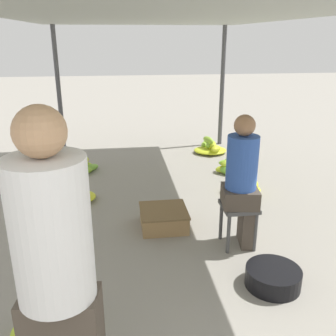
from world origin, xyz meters
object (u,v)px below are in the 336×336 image
banana_pile_right_0 (210,147)px  banana_pile_right_2 (231,167)px  vendor_foreground (57,278)px  vendor_seated (243,180)px  banana_pile_right_1 (241,187)px  banana_pile_left_2 (81,166)px  basin_black (273,277)px  crate_near (164,218)px  banana_pile_left_1 (73,197)px  stool (239,213)px  banana_pile_left_0 (51,329)px

banana_pile_right_0 → banana_pile_right_2: size_ratio=1.49×
banana_pile_right_0 → vendor_foreground: bearing=-112.3°
vendor_seated → banana_pile_right_1: size_ratio=2.46×
banana_pile_left_2 → banana_pile_right_2: size_ratio=1.22×
basin_black → banana_pile_right_0: 3.88m
banana_pile_right_0 → banana_pile_right_2: (0.07, -1.08, -0.00)m
crate_near → vendor_seated: bearing=-33.9°
banana_pile_left_1 → banana_pile_right_2: (2.34, 0.80, 0.03)m
vendor_seated → basin_black: bearing=-83.5°
banana_pile_left_1 → banana_pile_right_2: size_ratio=1.12×
stool → basin_black: 0.75m
banana_pile_right_2 → crate_near: bearing=-128.1°
banana_pile_left_0 → vendor_seated: bearing=31.2°
vendor_seated → crate_near: vendor_seated is taller
stool → banana_pile_right_0: stool is taller
banana_pile_right_0 → basin_black: bearing=-95.9°
banana_pile_right_2 → banana_pile_right_0: bearing=93.9°
banana_pile_left_1 → crate_near: bearing=-37.1°
banana_pile_right_0 → banana_pile_right_1: size_ratio=1.34×
vendor_foreground → stool: size_ratio=3.92×
banana_pile_right_0 → stool: bearing=-98.9°
banana_pile_left_2 → crate_near: banana_pile_left_2 is taller
banana_pile_left_1 → banana_pile_left_2: banana_pile_left_2 is taller
banana_pile_right_2 → vendor_foreground: bearing=-118.7°
vendor_seated → banana_pile_right_0: size_ratio=1.84×
basin_black → banana_pile_right_1: bearing=79.5°
banana_pile_right_1 → banana_pile_right_2: banana_pile_right_2 is taller
banana_pile_left_0 → banana_pile_right_2: banana_pile_right_2 is taller
vendor_foreground → banana_pile_left_1: 3.07m
stool → banana_pile_right_1: size_ratio=0.82×
banana_pile_right_2 → crate_near: (-1.26, -1.61, 0.01)m
banana_pile_left_0 → banana_pile_right_1: bearing=47.2°
banana_pile_left_0 → banana_pile_right_2: bearing=54.2°
banana_pile_right_0 → banana_pile_right_2: 1.08m
banana_pile_right_2 → banana_pile_right_1: bearing=-97.3°
banana_pile_left_2 → banana_pile_right_2: (2.34, -0.36, 0.01)m
vendor_foreground → banana_pile_left_0: size_ratio=2.96×
vendor_foreground → banana_pile_right_1: vendor_foreground is taller
banana_pile_left_2 → banana_pile_left_1: bearing=-90.0°
stool → banana_pile_right_2: 2.18m
vendor_seated → banana_pile_right_0: bearing=81.4°
vendor_foreground → vendor_seated: bearing=47.8°
stool → banana_pile_right_2: size_ratio=0.91×
vendor_seated → banana_pile_right_2: bearing=75.3°
vendor_foreground → banana_pile_right_0: (1.97, 4.82, -0.81)m
banana_pile_right_1 → stool: bearing=-109.9°
banana_pile_left_1 → banana_pile_left_2: 1.16m
banana_pile_left_1 → banana_pile_right_0: 2.94m
vendor_foreground → banana_pile_left_0: vendor_foreground is taller
stool → banana_pile_left_1: stool is taller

